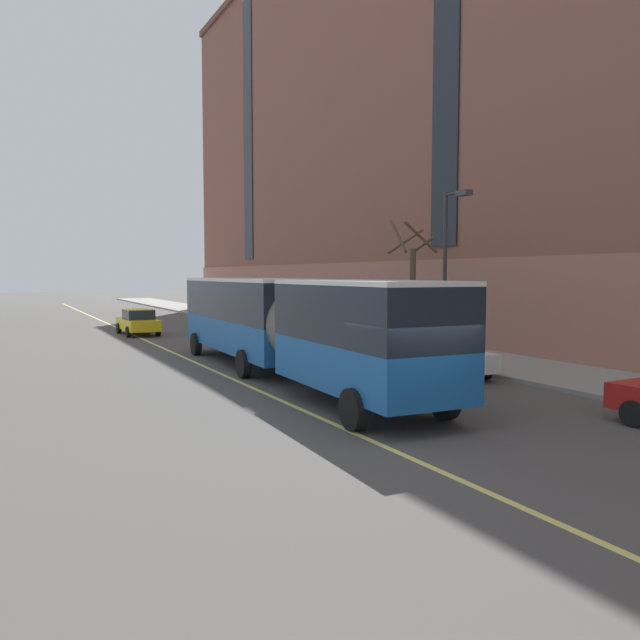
{
  "coord_description": "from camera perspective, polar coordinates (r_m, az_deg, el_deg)",
  "views": [
    {
      "loc": [
        -8.44,
        -11.52,
        3.62
      ],
      "look_at": [
        3.06,
        10.73,
        1.8
      ],
      "focal_mm": 35.0,
      "sensor_mm": 36.0,
      "label": 1
    }
  ],
  "objects": [
    {
      "name": "city_bus",
      "position": [
        21.85,
        -3.37,
        -0.03
      ],
      "size": [
        3.52,
        18.35,
        3.48
      ],
      "color": "#19569E",
      "rests_on": "ground"
    },
    {
      "name": "sidewalk",
      "position": [
        23.2,
        23.19,
        -4.97
      ],
      "size": [
        4.8,
        160.0,
        0.15
      ],
      "primitive_type": "cube",
      "color": "gray",
      "rests_on": "ground"
    },
    {
      "name": "street_tree_far_uptown",
      "position": [
        29.8,
        8.42,
        3.32
      ],
      "size": [
        2.11,
        2.15,
        6.07
      ],
      "color": "brown",
      "rests_on": "sidewalk"
    },
    {
      "name": "ground_plane",
      "position": [
        14.73,
        8.77,
        -10.13
      ],
      "size": [
        260.0,
        260.0,
        0.0
      ],
      "primitive_type": "plane",
      "color": "#4C4947"
    },
    {
      "name": "parked_car_silver_0",
      "position": [
        38.08,
        -5.64,
        -0.13
      ],
      "size": [
        2.0,
        4.57,
        1.56
      ],
      "color": "#B7B7BC",
      "rests_on": "ground"
    },
    {
      "name": "parked_car_black_5",
      "position": [
        31.54,
        -0.34,
        -1.0
      ],
      "size": [
        2.15,
        4.86,
        1.56
      ],
      "color": "black",
      "rests_on": "ground"
    },
    {
      "name": "lane_centerline",
      "position": [
        16.58,
        -1.11,
        -8.45
      ],
      "size": [
        0.16,
        140.0,
        0.01
      ],
      "primitive_type": "cube",
      "color": "#E0D66B",
      "rests_on": "ground"
    },
    {
      "name": "taxi_cab",
      "position": [
        39.17,
        -16.3,
        -0.16
      ],
      "size": [
        2.01,
        4.56,
        1.56
      ],
      "color": "yellow",
      "rests_on": "ground"
    },
    {
      "name": "fire_hydrant",
      "position": [
        29.61,
        5.21,
        -1.92
      ],
      "size": [
        0.42,
        0.24,
        0.72
      ],
      "color": "red",
      "rests_on": "sidewalk"
    },
    {
      "name": "street_lamp",
      "position": [
        25.37,
        11.69,
        5.59
      ],
      "size": [
        0.36,
        1.48,
        6.74
      ],
      "color": "#2D2D30",
      "rests_on": "sidewalk"
    },
    {
      "name": "parked_car_white_4",
      "position": [
        22.76,
        11.19,
        -3.09
      ],
      "size": [
        2.01,
        4.32,
        1.56
      ],
      "color": "silver",
      "rests_on": "ground"
    }
  ]
}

